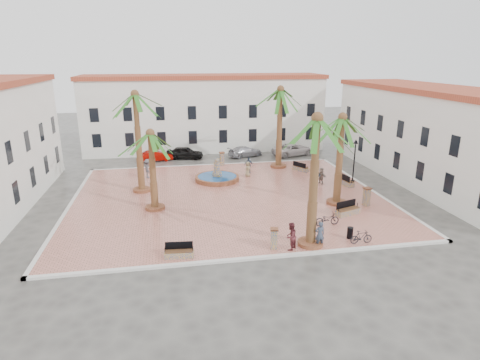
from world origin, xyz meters
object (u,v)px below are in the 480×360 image
at_px(palm_s, 317,133).
at_px(car_black, 185,153).
at_px(cyclist_b, 291,236).
at_px(car_red, 156,156).
at_px(bicycle_a, 327,219).
at_px(palm_sw, 151,143).
at_px(palm_ne, 280,98).
at_px(bench_ne, 301,168).
at_px(bicycle_b, 361,237).
at_px(lamppost_e, 355,153).
at_px(cyclist_a, 320,234).
at_px(litter_bin, 350,233).
at_px(lamppost_s, 317,188).
at_px(pedestrian_north, 148,168).
at_px(fountain, 217,177).
at_px(pedestrian_east, 321,176).
at_px(palm_e, 342,128).
at_px(palm_nw, 136,105).
at_px(pedestrian_fountain_a, 248,169).
at_px(bench_e, 345,182).
at_px(pedestrian_fountain_b, 249,165).
at_px(bollard_e, 367,196).
at_px(bollard_se, 274,238).
at_px(bench_s, 179,253).
at_px(bench_se, 348,211).
at_px(car_silver, 245,152).
at_px(car_white, 293,149).
at_px(bollard_n, 222,158).

relative_size(palm_s, car_black, 1.97).
relative_size(palm_s, cyclist_b, 4.74).
bearing_deg(car_red, bicycle_a, -162.29).
bearing_deg(palm_sw, palm_ne, 38.74).
bearing_deg(bench_ne, bicycle_b, 143.70).
xyz_separation_m(bicycle_b, car_black, (-10.01, 25.14, 0.14)).
bearing_deg(cyclist_b, car_black, -121.78).
relative_size(lamppost_e, cyclist_a, 2.41).
xyz_separation_m(palm_s, litter_bin, (2.90, 0.44, -6.83)).
bearing_deg(lamppost_s, pedestrian_north, 131.47).
height_order(fountain, pedestrian_east, fountain).
height_order(palm_e, bench_ne, palm_e).
bearing_deg(bicycle_b, palm_nw, 47.91).
xyz_separation_m(pedestrian_fountain_a, car_black, (-5.79, 9.07, -0.19)).
distance_m(bench_e, pedestrian_fountain_a, 9.52).
distance_m(pedestrian_fountain_b, car_black, 9.93).
bearing_deg(palm_sw, fountain, 49.30).
height_order(bench_e, bollard_e, bollard_e).
bearing_deg(litter_bin, palm_sw, 148.74).
xyz_separation_m(bench_e, bench_ne, (-2.58, 5.35, -0.03)).
bearing_deg(palm_sw, litter_bin, -31.26).
height_order(palm_e, cyclist_b, palm_e).
relative_size(palm_nw, bollard_se, 6.42).
height_order(lamppost_e, bicycle_a, lamppost_e).
relative_size(bollard_se, car_black, 0.32).
bearing_deg(lamppost_e, palm_nw, 177.77).
xyz_separation_m(palm_sw, car_red, (-0.25, 16.00, -4.80)).
bearing_deg(bench_s, palm_e, 33.22).
xyz_separation_m(palm_nw, cyclist_b, (9.71, -13.31, -6.75)).
bearing_deg(bollard_se, pedestrian_fountain_b, 83.84).
distance_m(bench_se, lamppost_e, 9.13).
xyz_separation_m(bollard_se, car_silver, (2.97, 24.65, -0.24)).
relative_size(palm_s, cyclist_a, 4.93).
xyz_separation_m(lamppost_s, bollard_se, (-3.94, -3.29, -1.98)).
bearing_deg(palm_nw, car_white, 32.56).
bearing_deg(pedestrian_fountain_a, bollard_n, 68.45).
distance_m(car_red, car_white, 16.60).
distance_m(palm_e, car_white, 18.33).
bearing_deg(palm_sw, bench_se, -14.94).
relative_size(palm_nw, bicycle_a, 4.99).
xyz_separation_m(bench_s, car_silver, (8.85, 24.71, 0.21)).
distance_m(bench_s, lamppost_e, 21.12).
bearing_deg(bollard_e, palm_sw, 172.06).
xyz_separation_m(fountain, bench_s, (-4.20, -15.14, -0.04)).
bearing_deg(bench_e, palm_s, 135.76).
distance_m(bench_ne, car_silver, 8.98).
bearing_deg(palm_sw, bench_s, -79.32).
bearing_deg(pedestrian_fountain_b, bollard_se, -92.31).
xyz_separation_m(lamppost_e, car_black, (-15.38, 12.60, -2.22)).
relative_size(lamppost_e, litter_bin, 5.35).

